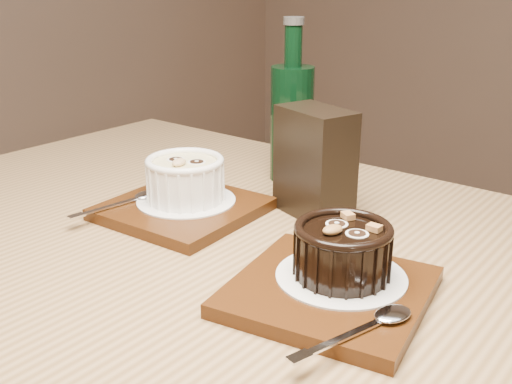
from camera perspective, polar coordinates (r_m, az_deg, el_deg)
table at (r=0.70m, az=-0.76°, el=-13.50°), size 1.21×0.81×0.75m
tray_left at (r=0.79m, az=-6.98°, el=-1.58°), size 0.19×0.19×0.01m
doily_left at (r=0.80m, az=-6.65°, el=-0.78°), size 0.13×0.13×0.00m
ramekin_white at (r=0.78m, az=-6.75°, el=1.43°), size 0.10×0.10×0.06m
spoon_left at (r=0.80m, az=-12.35°, el=-0.83°), size 0.04×0.14×0.01m
tray_right at (r=0.59m, az=6.98°, el=-9.39°), size 0.21×0.21×0.01m
doily_right at (r=0.60m, az=8.10°, el=-7.94°), size 0.13×0.13×0.00m
ramekin_dark at (r=0.59m, az=8.25°, el=-5.31°), size 0.10×0.10×0.06m
spoon_right at (r=0.52m, az=10.25°, el=-12.52°), size 0.06×0.14×0.01m
condiment_stand at (r=0.77m, az=5.61°, el=2.81°), size 0.11×0.09×0.14m
green_bottle at (r=0.90m, az=3.43°, el=6.95°), size 0.06×0.06×0.24m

